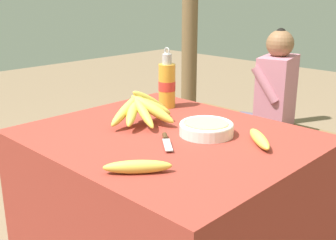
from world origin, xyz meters
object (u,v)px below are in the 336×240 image
loose_banana_front (138,167)px  wooden_bench (291,139)px  serving_bowl (206,128)px  loose_banana_side (259,139)px  banana_bunch_ripe (144,108)px  seated_vendor (269,97)px  water_bottle (167,84)px  knife (166,140)px

loose_banana_front → wooden_bench: 1.83m
serving_bowl → loose_banana_side: 0.22m
banana_bunch_ripe → loose_banana_side: 0.52m
loose_banana_side → seated_vendor: bearing=119.3°
banana_bunch_ripe → water_bottle: bearing=115.0°
loose_banana_front → seated_vendor: 1.78m
banana_bunch_ripe → serving_bowl: 0.30m
loose_banana_front → knife: loose_banana_front is taller
water_bottle → loose_banana_front: (0.50, -0.64, -0.09)m
loose_banana_side → water_bottle: bearing=167.6°
wooden_bench → knife: bearing=-81.3°
loose_banana_front → seated_vendor: bearing=107.4°
knife → water_bottle: bearing=173.9°
banana_bunch_ripe → water_bottle: size_ratio=1.20×
wooden_bench → seated_vendor: bearing=-166.0°
banana_bunch_ripe → wooden_bench: size_ratio=0.20×
knife → loose_banana_side: bearing=80.5°
water_bottle → loose_banana_front: water_bottle is taller
water_bottle → wooden_bench: (0.14, 1.09, -0.54)m
banana_bunch_ripe → knife: size_ratio=2.31×
serving_bowl → knife: serving_bowl is taller
serving_bowl → water_bottle: size_ratio=0.74×
loose_banana_front → knife: size_ratio=1.27×
banana_bunch_ripe → loose_banana_front: 0.52m
loose_banana_front → seated_vendor: seated_vendor is taller
serving_bowl → knife: bearing=-107.0°
water_bottle → knife: water_bottle is taller
loose_banana_front → seated_vendor: size_ratio=0.18×
water_bottle → knife: size_ratio=1.93×
loose_banana_side → wooden_bench: size_ratio=0.10×
loose_banana_front → loose_banana_side: bearing=74.9°
wooden_bench → seated_vendor: seated_vendor is taller
serving_bowl → wooden_bench: size_ratio=0.12×
wooden_bench → seated_vendor: size_ratio=1.64×
knife → seated_vendor: bearing=145.4°
water_bottle → knife: 0.53m
banana_bunch_ripe → seated_vendor: seated_vendor is taller
loose_banana_side → loose_banana_front: bearing=-105.1°
loose_banana_front → loose_banana_side: same height
loose_banana_side → serving_bowl: bearing=-166.0°
loose_banana_front → loose_banana_side: size_ratio=1.03×
loose_banana_side → wooden_bench: bearing=111.9°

